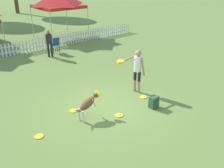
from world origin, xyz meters
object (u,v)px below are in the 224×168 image
(backpack_on_grass, at_px, (154,102))
(folding_chair_blue_left, at_px, (55,44))
(leaping_dog, at_px, (88,103))
(spectator_standing, at_px, (49,41))
(frisbee_far_scatter, at_px, (39,136))
(frisbee_near_handler, at_px, (143,97))
(frisbee_near_dog, at_px, (119,115))
(frisbee_midfield, at_px, (74,111))
(handler_person, at_px, (136,66))

(backpack_on_grass, bearing_deg, folding_chair_blue_left, 86.03)
(leaping_dog, relative_size, spectator_standing, 0.74)
(frisbee_far_scatter, height_order, backpack_on_grass, backpack_on_grass)
(frisbee_near_handler, distance_m, spectator_standing, 6.86)
(frisbee_near_dog, distance_m, frisbee_far_scatter, 2.64)
(folding_chair_blue_left, bearing_deg, spectator_standing, 46.87)
(frisbee_midfield, xyz_separation_m, backpack_on_grass, (2.29, -1.62, 0.20))
(frisbee_far_scatter, relative_size, folding_chair_blue_left, 0.28)
(frisbee_near_handler, bearing_deg, leaping_dog, 175.57)
(handler_person, relative_size, frisbee_near_handler, 6.48)
(leaping_dog, relative_size, frisbee_far_scatter, 4.20)
(frisbee_far_scatter, bearing_deg, leaping_dog, -2.40)
(leaping_dog, bearing_deg, backpack_on_grass, 58.46)
(handler_person, height_order, leaping_dog, handler_person)
(backpack_on_grass, relative_size, spectator_standing, 0.28)
(backpack_on_grass, distance_m, folding_chair_blue_left, 8.04)
(frisbee_midfield, bearing_deg, frisbee_far_scatter, -159.08)
(leaping_dog, xyz_separation_m, backpack_on_grass, (2.13, -0.95, -0.31))
(frisbee_near_dog, bearing_deg, handler_person, 28.65)
(frisbee_near_dog, relative_size, backpack_on_grass, 0.62)
(handler_person, height_order, frisbee_near_handler, handler_person)
(frisbee_midfield, relative_size, backpack_on_grass, 0.62)
(frisbee_near_dog, height_order, frisbee_far_scatter, same)
(frisbee_midfield, xyz_separation_m, folding_chair_blue_left, (2.85, 6.40, 0.55))
(spectator_standing, bearing_deg, frisbee_midfield, 87.80)
(folding_chair_blue_left, xyz_separation_m, spectator_standing, (-0.59, -0.46, 0.34))
(leaping_dog, height_order, folding_chair_blue_left, folding_chair_blue_left)
(frisbee_near_dog, xyz_separation_m, frisbee_far_scatter, (-2.56, 0.64, 0.00))
(frisbee_near_dog, height_order, backpack_on_grass, backpack_on_grass)
(frisbee_near_dog, height_order, spectator_standing, spectator_standing)
(handler_person, distance_m, backpack_on_grass, 1.62)
(frisbee_near_dog, height_order, frisbee_midfield, same)
(frisbee_far_scatter, xyz_separation_m, spectator_standing, (3.82, 6.53, 0.89))
(frisbee_near_handler, bearing_deg, handler_person, 79.79)
(folding_chair_blue_left, bearing_deg, frisbee_midfield, 74.67)
(frisbee_near_handler, height_order, frisbee_far_scatter, same)
(folding_chair_blue_left, bearing_deg, frisbee_far_scatter, 66.46)
(frisbee_near_dog, xyz_separation_m, backpack_on_grass, (1.29, -0.38, 0.20))
(frisbee_near_handler, xyz_separation_m, frisbee_near_dog, (-1.59, -0.38, 0.00))
(leaping_dog, relative_size, backpack_on_grass, 2.58)
(frisbee_near_dog, relative_size, frisbee_far_scatter, 1.00)
(frisbee_far_scatter, bearing_deg, backpack_on_grass, -14.90)
(frisbee_near_dog, distance_m, frisbee_midfield, 1.59)
(backpack_on_grass, xyz_separation_m, folding_chair_blue_left, (0.56, 8.01, 0.35))
(handler_person, distance_m, frisbee_near_dog, 2.20)
(backpack_on_grass, bearing_deg, leaping_dog, 155.92)
(handler_person, distance_m, frisbee_near_handler, 1.21)
(leaping_dog, xyz_separation_m, frisbee_far_scatter, (-1.72, 0.07, -0.51))
(leaping_dog, xyz_separation_m, frisbee_near_dog, (0.84, -0.57, -0.51))
(leaping_dog, height_order, backpack_on_grass, leaping_dog)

